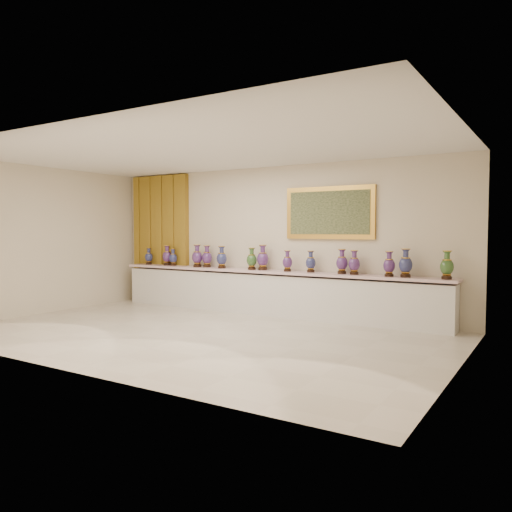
{
  "coord_description": "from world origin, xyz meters",
  "views": [
    {
      "loc": [
        5.05,
        -6.37,
        1.71
      ],
      "look_at": [
        0.07,
        1.7,
        1.21
      ],
      "focal_mm": 35.0,
      "sensor_mm": 36.0,
      "label": 1
    }
  ],
  "objects": [
    {
      "name": "ground",
      "position": [
        0.0,
        0.0,
        0.0
      ],
      "size": [
        8.0,
        8.0,
        0.0
      ],
      "primitive_type": "plane",
      "color": "beige",
      "rests_on": "ground"
    },
    {
      "name": "room",
      "position": [
        -2.35,
        2.44,
        1.59
      ],
      "size": [
        8.0,
        8.0,
        8.0
      ],
      "color": "beige",
      "rests_on": "ground"
    },
    {
      "name": "counter",
      "position": [
        0.0,
        2.27,
        0.44
      ],
      "size": [
        7.28,
        0.48,
        0.9
      ],
      "color": "white",
      "rests_on": "ground"
    },
    {
      "name": "vase_0",
      "position": [
        -3.25,
        2.27,
        1.08
      ],
      "size": [
        0.2,
        0.2,
        0.39
      ],
      "rotation": [
        0.0,
        0.0,
        0.09
      ],
      "color": "black",
      "rests_on": "counter"
    },
    {
      "name": "vase_1",
      "position": [
        -2.69,
        2.27,
        1.11
      ],
      "size": [
        0.26,
        0.26,
        0.46
      ],
      "rotation": [
        0.0,
        0.0,
        -0.29
      ],
      "color": "black",
      "rests_on": "counter"
    },
    {
      "name": "vase_2",
      "position": [
        -2.5,
        2.26,
        1.07
      ],
      "size": [
        0.21,
        0.21,
        0.39
      ],
      "rotation": [
        0.0,
        0.0,
        -0.21
      ],
      "color": "black",
      "rests_on": "counter"
    },
    {
      "name": "vase_3",
      "position": [
        -1.77,
        2.22,
        1.12
      ],
      "size": [
        0.3,
        0.3,
        0.49
      ],
      "rotation": [
        0.0,
        0.0,
        0.4
      ],
      "color": "black",
      "rests_on": "counter"
    },
    {
      "name": "vase_4",
      "position": [
        -1.55,
        2.28,
        1.11
      ],
      "size": [
        0.24,
        0.24,
        0.48
      ],
      "rotation": [
        0.0,
        0.0,
        -0.08
      ],
      "color": "black",
      "rests_on": "counter"
    },
    {
      "name": "vase_5",
      "position": [
        -1.11,
        2.22,
        1.11
      ],
      "size": [
        0.24,
        0.24,
        0.47
      ],
      "rotation": [
        0.0,
        0.0,
        -0.1
      ],
      "color": "black",
      "rests_on": "counter"
    },
    {
      "name": "vase_6",
      "position": [
        -0.36,
        2.22,
        1.1
      ],
      "size": [
        0.27,
        0.27,
        0.45
      ],
      "rotation": [
        0.0,
        0.0,
        0.33
      ],
      "color": "black",
      "rests_on": "counter"
    },
    {
      "name": "vase_7",
      "position": [
        -0.13,
        2.28,
        1.13
      ],
      "size": [
        0.28,
        0.28,
        0.51
      ],
      "rotation": [
        0.0,
        0.0,
        -0.22
      ],
      "color": "black",
      "rests_on": "counter"
    },
    {
      "name": "vase_8",
      "position": [
        0.46,
        2.23,
        1.08
      ],
      "size": [
        0.21,
        0.21,
        0.41
      ],
      "rotation": [
        0.0,
        0.0,
        0.09
      ],
      "color": "black",
      "rests_on": "counter"
    },
    {
      "name": "vase_9",
      "position": [
        0.94,
        2.29,
        1.09
      ],
      "size": [
        0.2,
        0.2,
        0.41
      ],
      "rotation": [
        0.0,
        0.0,
        0.06
      ],
      "color": "black",
      "rests_on": "counter"
    },
    {
      "name": "vase_10",
      "position": [
        1.57,
        2.29,
        1.11
      ],
      "size": [
        0.28,
        0.28,
        0.46
      ],
      "rotation": [
        0.0,
        0.0,
        0.42
      ],
      "color": "black",
      "rests_on": "counter"
    },
    {
      "name": "vase_11",
      "position": [
        1.82,
        2.26,
        1.1
      ],
      "size": [
        0.24,
        0.24,
        0.44
      ],
      "rotation": [
        0.0,
        0.0,
        0.18
      ],
      "color": "black",
      "rests_on": "counter"
    },
    {
      "name": "vase_12",
      "position": [
        2.48,
        2.21,
        1.1
      ],
      "size": [
        0.26,
        0.26,
        0.44
      ],
      "rotation": [
        0.0,
        0.0,
        -0.35
      ],
      "color": "black",
      "rests_on": "counter"
    },
    {
      "name": "vase_13",
      "position": [
        2.76,
        2.22,
        1.12
      ],
      "size": [
        0.29,
        0.29,
        0.49
      ],
      "rotation": [
        0.0,
        0.0,
        -0.3
      ],
      "color": "black",
      "rests_on": "counter"
    },
    {
      "name": "vase_14",
      "position": [
        3.43,
        2.22,
        1.11
      ],
      "size": [
        0.28,
        0.28,
        0.47
      ],
      "rotation": [
        0.0,
        0.0,
        0.32
      ],
      "color": "black",
      "rests_on": "counter"
    },
    {
      "name": "label_card",
      "position": [
        -1.93,
        2.13,
        0.9
      ],
      "size": [
        0.1,
        0.06,
        0.0
      ],
      "primitive_type": "cube",
      "color": "white",
      "rests_on": "counter"
    }
  ]
}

